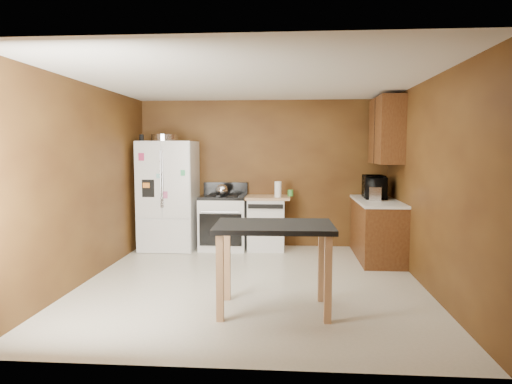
# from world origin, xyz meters

# --- Properties ---
(floor) EXTENTS (4.50, 4.50, 0.00)m
(floor) POSITION_xyz_m (0.00, 0.00, 0.00)
(floor) COLOR beige
(floor) RESTS_ON ground
(ceiling) EXTENTS (4.50, 4.50, 0.00)m
(ceiling) POSITION_xyz_m (0.00, 0.00, 2.50)
(ceiling) COLOR white
(ceiling) RESTS_ON ground
(wall_back) EXTENTS (4.20, 0.00, 4.20)m
(wall_back) POSITION_xyz_m (0.00, 2.25, 1.25)
(wall_back) COLOR brown
(wall_back) RESTS_ON ground
(wall_front) EXTENTS (4.20, 0.00, 4.20)m
(wall_front) POSITION_xyz_m (0.00, -2.25, 1.25)
(wall_front) COLOR brown
(wall_front) RESTS_ON ground
(wall_left) EXTENTS (0.00, 4.50, 4.50)m
(wall_left) POSITION_xyz_m (-2.10, 0.00, 1.25)
(wall_left) COLOR brown
(wall_left) RESTS_ON ground
(wall_right) EXTENTS (0.00, 4.50, 4.50)m
(wall_right) POSITION_xyz_m (2.10, 0.00, 1.25)
(wall_right) COLOR brown
(wall_right) RESTS_ON ground
(roasting_pan) EXTENTS (0.44, 0.44, 0.11)m
(roasting_pan) POSITION_xyz_m (-1.60, 1.85, 1.86)
(roasting_pan) COLOR silver
(roasting_pan) RESTS_ON refrigerator
(pen_cup) EXTENTS (0.07, 0.07, 0.11)m
(pen_cup) POSITION_xyz_m (-1.97, 1.80, 1.85)
(pen_cup) COLOR black
(pen_cup) RESTS_ON refrigerator
(kettle) EXTENTS (0.20, 0.20, 0.20)m
(kettle) POSITION_xyz_m (-0.65, 1.83, 1.00)
(kettle) COLOR silver
(kettle) RESTS_ON gas_range
(paper_towel) EXTENTS (0.11, 0.11, 0.26)m
(paper_towel) POSITION_xyz_m (0.27, 1.82, 1.02)
(paper_towel) COLOR white
(paper_towel) RESTS_ON dishwasher
(green_canister) EXTENTS (0.12, 0.12, 0.10)m
(green_canister) POSITION_xyz_m (0.48, 2.03, 0.94)
(green_canister) COLOR green
(green_canister) RESTS_ON dishwasher
(toaster) EXTENTS (0.24, 0.32, 0.21)m
(toaster) POSITION_xyz_m (1.77, 1.40, 1.00)
(toaster) COLOR silver
(toaster) RESTS_ON right_cabinets
(microwave) EXTENTS (0.41, 0.59, 0.32)m
(microwave) POSITION_xyz_m (1.80, 1.72, 1.06)
(microwave) COLOR black
(microwave) RESTS_ON right_cabinets
(refrigerator) EXTENTS (0.90, 0.80, 1.80)m
(refrigerator) POSITION_xyz_m (-1.55, 1.86, 0.90)
(refrigerator) COLOR white
(refrigerator) RESTS_ON ground
(gas_range) EXTENTS (0.76, 0.68, 1.10)m
(gas_range) POSITION_xyz_m (-0.64, 1.92, 0.46)
(gas_range) COLOR white
(gas_range) RESTS_ON ground
(dishwasher) EXTENTS (0.78, 0.63, 0.89)m
(dishwasher) POSITION_xyz_m (0.08, 1.95, 0.45)
(dishwasher) COLOR white
(dishwasher) RESTS_ON ground
(right_cabinets) EXTENTS (0.63, 1.58, 2.45)m
(right_cabinets) POSITION_xyz_m (1.84, 1.48, 0.91)
(right_cabinets) COLOR brown
(right_cabinets) RESTS_ON ground
(island) EXTENTS (1.23, 0.84, 0.91)m
(island) POSITION_xyz_m (0.31, -0.96, 0.77)
(island) COLOR black
(island) RESTS_ON ground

